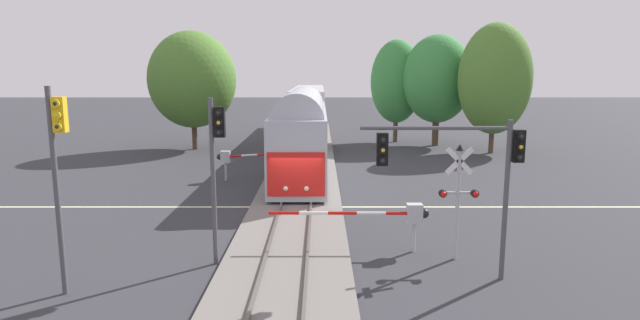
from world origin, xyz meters
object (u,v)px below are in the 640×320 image
traffic_signal_median (214,155)px  oak_far_right (435,79)px  oak_behind_train (190,80)px  crossing_gate_far (233,157)px  crossing_signal_mast (456,190)px  traffic_signal_near_right (462,161)px  commuter_train (304,118)px  elm_centre_background (395,82)px  maple_right_background (493,79)px  traffic_signal_near_left (55,159)px  crossing_gate_near (395,215)px

traffic_signal_median → oak_far_right: 32.17m
oak_far_right → oak_behind_train: size_ratio=0.99×
crossing_gate_far → oak_behind_train: oak_behind_train is taller
crossing_signal_mast → traffic_signal_near_right: size_ratio=0.81×
commuter_train → traffic_signal_median: (-2.30, -25.77, 1.02)m
elm_centre_background → maple_right_background: bearing=-44.9°
traffic_signal_near_left → oak_far_right: bearing=60.5°
elm_centre_background → crossing_gate_near: bearing=-98.1°
oak_far_right → traffic_signal_median: bearing=-115.4°
elm_centre_background → oak_behind_train: size_ratio=0.96×
traffic_signal_near_left → traffic_signal_near_right: bearing=5.3°
commuter_train → maple_right_background: 15.42m
crossing_signal_mast → oak_behind_train: 30.62m
crossing_gate_far → traffic_signal_median: 14.19m
commuter_train → traffic_signal_median: bearing=-95.1°
traffic_signal_near_right → crossing_gate_near: bearing=122.5°
maple_right_background → traffic_signal_near_left: bearing=-128.3°
commuter_train → traffic_signal_median: traffic_signal_median is taller
crossing_gate_near → traffic_signal_near_left: 11.20m
traffic_signal_median → oak_far_right: (13.78, 29.00, 2.08)m
traffic_signal_near_right → oak_far_right: (5.92, 30.32, 2.06)m
oak_behind_train → traffic_signal_near_left: bearing=-83.7°
traffic_signal_median → oak_behind_train: size_ratio=0.57×
oak_far_right → oak_behind_train: bearing=-173.7°
commuter_train → traffic_signal_near_right: bearing=-78.4°
oak_far_right → crossing_signal_mast: bearing=-101.0°
elm_centre_background → oak_behind_train: bearing=-165.3°
maple_right_background → crossing_gate_far: bearing=-150.7°
oak_far_right → elm_centre_background: bearing=144.0°
maple_right_background → traffic_signal_median: bearing=-125.2°
oak_behind_train → elm_centre_background: bearing=14.7°
crossing_gate_near → traffic_signal_median: traffic_signal_median is taller
commuter_train → traffic_signal_near_left: bearing=-102.6°
crossing_gate_near → traffic_signal_near_left: size_ratio=0.95×
elm_centre_background → commuter_train: bearing=-145.9°
crossing_gate_near → crossing_gate_far: 14.93m
traffic_signal_near_right → oak_far_right: size_ratio=0.52×
crossing_signal_mast → oak_far_right: 29.29m
traffic_signal_median → maple_right_background: (17.34, 24.57, 2.16)m
traffic_signal_median → traffic_signal_near_left: bearing=-148.8°
crossing_signal_mast → traffic_signal_near_left: (-12.21, -2.88, 1.59)m
commuter_train → oak_behind_train: oak_behind_train is taller
commuter_train → crossing_signal_mast: size_ratio=9.78×
maple_right_background → commuter_train: bearing=175.4°
traffic_signal_median → traffic_signal_near_right: bearing=-9.5°
traffic_signal_median → elm_centre_background: 33.13m
crossing_signal_mast → maple_right_background: (9.13, 24.12, 3.47)m
crossing_gate_far → oak_behind_train: bearing=113.3°
commuter_train → maple_right_background: (15.04, -1.20, 3.18)m
crossing_gate_far → traffic_signal_near_right: size_ratio=1.07×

